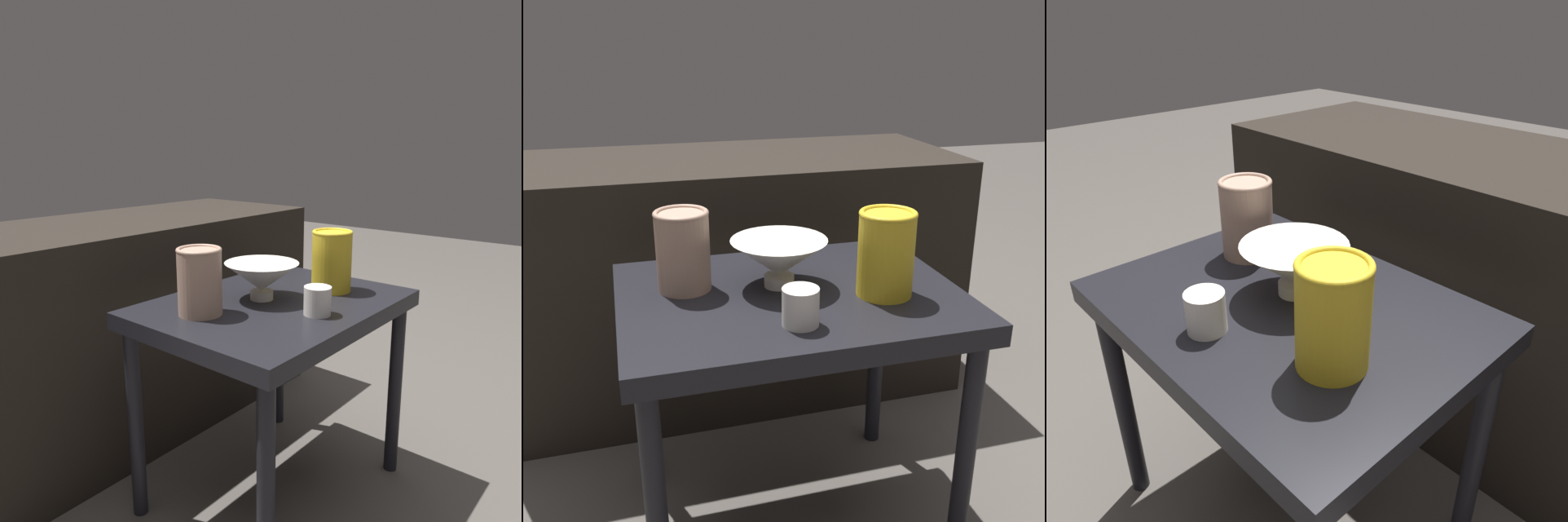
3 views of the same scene
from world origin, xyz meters
TOP-DOWN VIEW (x-y plane):
  - ground_plane at (0.00, 0.00)m, footprint 8.00×8.00m
  - table at (0.00, 0.00)m, footprint 0.63×0.47m
  - couch_backdrop at (0.00, 0.59)m, footprint 1.22×0.50m
  - bowl at (-0.01, 0.03)m, footprint 0.18×0.18m
  - vase_textured_left at (-0.18, 0.07)m, footprint 0.10×0.10m
  - vase_colorful_right at (0.16, -0.06)m, footprint 0.10×0.10m
  - cup at (-0.02, -0.14)m, footprint 0.06×0.06m

SIDE VIEW (x-z plane):
  - ground_plane at x=0.00m, z-range 0.00..0.00m
  - couch_backdrop at x=0.00m, z-range 0.00..0.67m
  - table at x=0.00m, z-range 0.20..0.72m
  - cup at x=-0.02m, z-range 0.52..0.59m
  - bowl at x=-0.01m, z-range 0.53..0.62m
  - vase_textured_left at x=-0.18m, z-range 0.52..0.68m
  - vase_colorful_right at x=0.16m, z-range 0.52..0.68m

